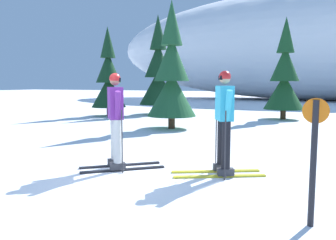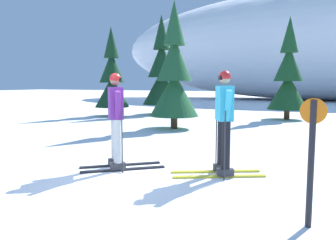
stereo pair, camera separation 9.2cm
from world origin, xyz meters
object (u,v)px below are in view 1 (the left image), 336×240
at_px(skier_purple_jacket, 116,118).
at_px(pine_tree_center, 172,76).
at_px(pine_tree_far_left, 108,79).
at_px(trail_marker_post, 314,155).
at_px(skier_cyan_jacket, 224,120).
at_px(pine_tree_center_left, 158,73).
at_px(pine_tree_center_right, 284,77).

distance_m(skier_purple_jacket, pine_tree_center, 5.81).
distance_m(pine_tree_far_left, trail_marker_post, 13.63).
height_order(skier_cyan_jacket, pine_tree_center, pine_tree_center).
distance_m(skier_cyan_jacket, trail_marker_post, 2.26).
xyz_separation_m(pine_tree_far_left, pine_tree_center_left, (1.87, 1.78, 0.31)).
bearing_deg(pine_tree_center, pine_tree_far_left, 146.05).
height_order(skier_purple_jacket, pine_tree_center, pine_tree_center).
height_order(pine_tree_far_left, trail_marker_post, pine_tree_far_left).
relative_size(skier_cyan_jacket, pine_tree_far_left, 0.42).
height_order(pine_tree_far_left, pine_tree_center_right, pine_tree_center_right).
bearing_deg(trail_marker_post, skier_cyan_jacket, 129.38).
distance_m(pine_tree_far_left, pine_tree_center_left, 2.59).
distance_m(skier_cyan_jacket, pine_tree_center, 6.17).
distance_m(skier_cyan_jacket, pine_tree_center_left, 11.73).
bearing_deg(pine_tree_center_right, skier_purple_jacket, -102.39).
bearing_deg(pine_tree_center_left, skier_purple_jacket, -69.68).
relative_size(pine_tree_far_left, pine_tree_center_right, 0.96).
xyz_separation_m(skier_cyan_jacket, trail_marker_post, (1.43, -1.74, -0.14)).
bearing_deg(pine_tree_center_left, trail_marker_post, -58.49).
relative_size(skier_cyan_jacket, trail_marker_post, 1.26).
bearing_deg(pine_tree_center, skier_purple_jacket, -78.34).
height_order(skier_cyan_jacket, pine_tree_center_right, pine_tree_center_right).
distance_m(pine_tree_center_left, pine_tree_center_right, 6.17).
height_order(pine_tree_center_left, pine_tree_center_right, pine_tree_center_left).
xyz_separation_m(pine_tree_center_right, trail_marker_post, (1.10, -11.76, -1.05)).
distance_m(pine_tree_far_left, pine_tree_center_right, 8.21).
xyz_separation_m(skier_purple_jacket, pine_tree_center_right, (2.28, 10.39, 0.92)).
relative_size(skier_purple_jacket, pine_tree_center_left, 0.36).
bearing_deg(pine_tree_far_left, pine_tree_center_right, 11.83).
height_order(pine_tree_center_left, trail_marker_post, pine_tree_center_left).
bearing_deg(pine_tree_center_right, skier_cyan_jacket, -91.89).
bearing_deg(pine_tree_center, skier_cyan_jacket, -59.31).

